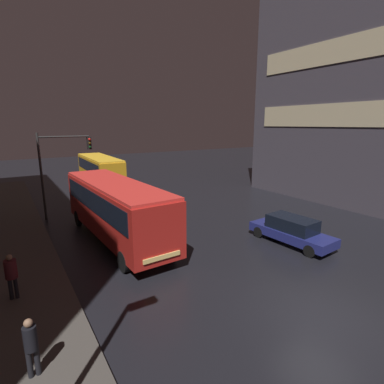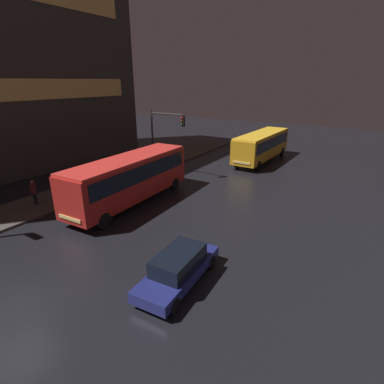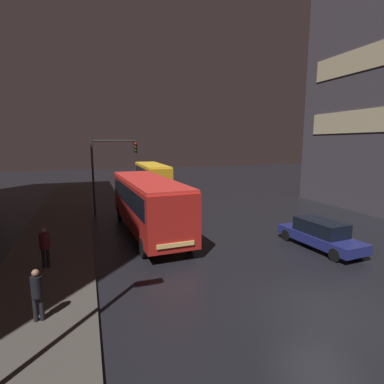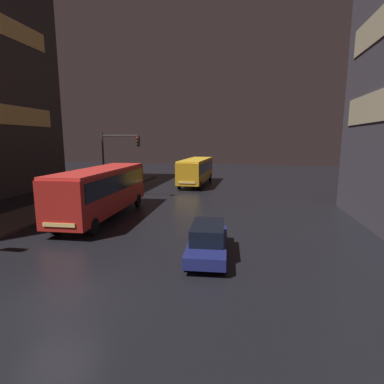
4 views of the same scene
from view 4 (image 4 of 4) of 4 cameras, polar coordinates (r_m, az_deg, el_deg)
ground_plane at (r=11.50m, az=-24.84°, el=-18.64°), size 120.00×120.00×0.00m
sidewalk_left at (r=24.21m, az=-28.76°, el=-3.93°), size 4.00×48.00×0.15m
bus_near at (r=21.56m, az=-16.76°, el=0.82°), size 3.06×10.80×3.42m
bus_far at (r=36.29m, az=0.78°, el=4.42°), size 2.82×10.36×3.12m
car_taxi at (r=14.02m, az=3.04°, el=-9.08°), size 2.03×4.89×1.52m
traffic_light_main at (r=27.83m, az=-14.28°, el=7.04°), size 3.57×0.35×6.04m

